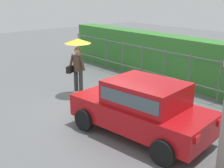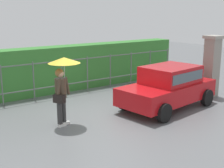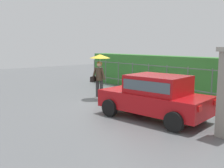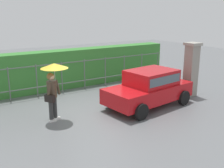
# 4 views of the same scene
# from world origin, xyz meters

# --- Properties ---
(ground_plane) EXTENTS (40.00, 40.00, 0.00)m
(ground_plane) POSITION_xyz_m (0.00, 0.00, 0.00)
(ground_plane) COLOR slate
(car) EXTENTS (3.90, 2.24, 1.48)m
(car) POSITION_xyz_m (1.99, -0.63, 0.80)
(car) COLOR #B71116
(car) RESTS_ON ground
(pedestrian) EXTENTS (0.93, 0.93, 2.05)m
(pedestrian) POSITION_xyz_m (-1.82, -0.06, 1.47)
(pedestrian) COLOR #333333
(pedestrian) RESTS_ON ground
(gate_pillar) EXTENTS (0.60, 0.60, 2.42)m
(gate_pillar) POSITION_xyz_m (4.46, -0.54, 1.24)
(gate_pillar) COLOR gray
(gate_pillar) RESTS_ON ground
(fence_section) EXTENTS (11.90, 0.05, 1.50)m
(fence_section) POSITION_xyz_m (-0.33, 2.95, 0.83)
(fence_section) COLOR #59605B
(fence_section) RESTS_ON ground
(hedge_row) EXTENTS (12.85, 0.90, 1.90)m
(hedge_row) POSITION_xyz_m (-0.33, 3.80, 0.95)
(hedge_row) COLOR #387F33
(hedge_row) RESTS_ON ground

